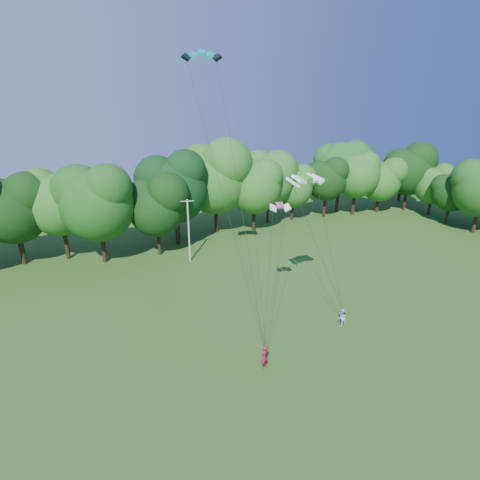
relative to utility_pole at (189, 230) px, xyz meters
name	(u,v)px	position (x,y,z in m)	size (l,w,h in m)	color
ground	(386,479)	(-1.11, -30.12, -3.83)	(160.00, 160.00, 0.00)	#274A14
utility_pole	(189,230)	(0.00, 0.00, 0.00)	(1.45, 0.48, 7.40)	beige
kite_flyer_left	(264,357)	(-2.13, -20.17, -2.96)	(0.63, 0.42, 1.74)	maroon
kite_flyer_right	(342,317)	(6.32, -18.67, -3.06)	(0.75, 0.58, 1.54)	#AFC8F3
kite_teal	(201,52)	(-2.30, -11.03, 17.03)	(3.00, 2.17, 0.51)	#05A094
kite_green	(305,176)	(4.22, -15.34, 8.32)	(2.95, 1.41, 0.48)	green
kite_pink	(280,205)	(2.13, -15.14, 6.22)	(1.78, 1.31, 0.35)	#CA386C
tree_back_center	(174,183)	(0.59, 6.04, 4.26)	(8.91, 8.91, 12.96)	black
tree_back_east	(341,162)	(29.83, 8.54, 4.42)	(9.08, 9.08, 13.21)	#392517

